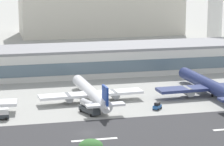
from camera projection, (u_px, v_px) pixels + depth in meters
name	position (u px, v px, depth m)	size (l,w,h in m)	color
ground_plane	(88.00, 133.00, 140.34)	(1400.00, 1400.00, 0.00)	#9E9E99
runway_strip	(92.00, 140.00, 134.69)	(800.00, 33.59, 0.08)	#2D2D30
runway_centreline_dash_4	(94.00, 140.00, 134.82)	(12.00, 1.20, 0.01)	white
terminal_building	(67.00, 61.00, 211.67)	(213.02, 23.61, 11.26)	silver
distant_hotel_block	(100.00, 0.00, 328.78)	(99.03, 38.13, 41.72)	beige
airliner_navy_tail_gate_1	(92.00, 94.00, 170.23)	(34.44, 43.26, 9.03)	white
airliner_gold_tail_gate_2	(212.00, 87.00, 177.66)	(38.05, 49.34, 10.29)	navy
service_baggage_tug_0	(157.00, 106.00, 162.63)	(3.38, 3.41, 2.20)	#23569E
service_fuel_truck_1	(89.00, 107.00, 157.74)	(5.33, 8.88, 3.95)	#2D3338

